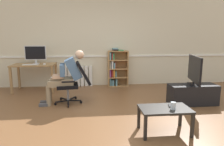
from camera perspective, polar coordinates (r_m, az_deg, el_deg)
name	(u,v)px	position (r m, az deg, el deg)	size (l,w,h in m)	color
ground_plane	(109,118)	(3.82, -0.91, -12.75)	(18.00, 18.00, 0.00)	brown
back_wall	(101,42)	(6.16, -3.20, 8.91)	(12.00, 0.13, 2.70)	beige
computer_desk	(34,68)	(5.93, -21.58, 1.33)	(1.15, 0.67, 0.76)	#9E7547
imac_monitor	(35,53)	(5.95, -21.26, 5.30)	(0.59, 0.14, 0.51)	silver
keyboard	(31,65)	(5.79, -22.50, 2.29)	(0.41, 0.12, 0.02)	white
computer_mouse	(44,64)	(5.72, -18.96, 2.48)	(0.06, 0.10, 0.03)	white
bookshelf	(116,68)	(6.06, 1.25, 1.38)	(0.61, 0.29, 1.17)	#AD7F4C
radiator	(78,76)	(6.17, -9.77, -0.91)	(0.87, 0.08, 0.63)	white
office_chair	(75,81)	(4.57, -10.71, -2.21)	(0.84, 0.62, 0.96)	black
person_seated	(66,75)	(4.54, -13.11, -0.70)	(1.02, 0.42, 1.21)	#937F60
tv_stand	(192,94)	(4.83, 22.26, -5.74)	(1.06, 0.42, 0.45)	black
tv_screen	(194,70)	(4.71, 22.74, 0.88)	(0.29, 0.97, 0.64)	black
coffee_table	(165,111)	(3.24, 15.00, -10.68)	(0.78, 0.46, 0.41)	black
drinking_glass	(173,106)	(3.18, 17.28, -9.03)	(0.08, 0.08, 0.11)	silver
spare_remote	(170,105)	(3.33, 16.34, -9.01)	(0.04, 0.15, 0.02)	black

